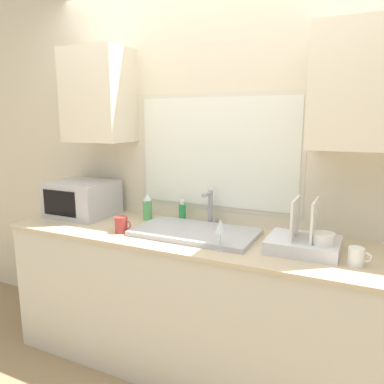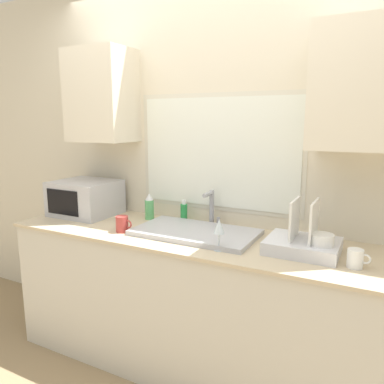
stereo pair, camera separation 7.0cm
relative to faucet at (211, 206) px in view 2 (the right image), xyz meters
The scene contains 11 objects.
countertop 0.64m from the faucet, 88.73° to the right, with size 2.50×0.69×0.91m.
wall_back 0.35m from the faucet, 86.28° to the left, with size 6.00×0.38×2.60m.
sink_basin 0.26m from the faucet, 91.16° to the right, with size 0.76×0.43×0.03m.
faucet is the anchor object (origin of this frame).
microwave 0.99m from the faucet, behind, with size 0.45×0.40×0.26m.
dish_rack 0.71m from the faucet, 20.48° to the right, with size 0.38×0.31×0.29m.
spray_bottle 0.47m from the faucet, behind, with size 0.06×0.06×0.19m.
soap_bottle 0.23m from the faucet, behind, with size 0.05×0.05×0.15m.
mug_near_sink 0.60m from the faucet, 138.69° to the right, with size 0.12×0.08×0.10m.
wine_glass 0.49m from the faucet, 60.65° to the right, with size 0.06×0.06×0.18m.
mug_by_rack 0.99m from the faucet, 20.56° to the right, with size 0.11×0.08×0.09m.
Camera 2 is at (1.01, -1.67, 1.61)m, focal length 35.00 mm.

